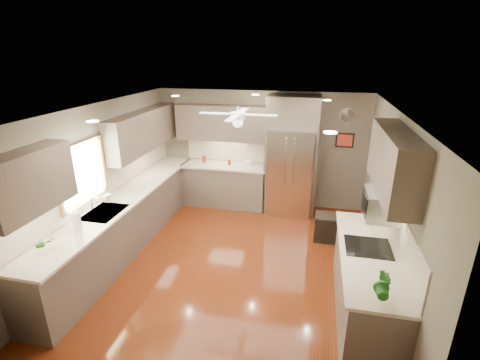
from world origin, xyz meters
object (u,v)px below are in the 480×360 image
at_px(canister_d, 229,162).
at_px(potted_plant_right, 383,286).
at_px(canister_a, 204,159).
at_px(bowl, 248,165).
at_px(microwave, 382,204).
at_px(refrigerator, 291,158).
at_px(paper_towel, 76,222).
at_px(potted_plant_left, 48,242).
at_px(soap_bottle, 108,197).
at_px(stool, 326,227).

distance_m(canister_d, potted_plant_right, 4.66).
bearing_deg(canister_a, bowl, -3.70).
bearing_deg(microwave, potted_plant_right, -95.57).
bearing_deg(microwave, canister_d, 134.02).
height_order(bowl, refrigerator, refrigerator).
relative_size(canister_a, refrigerator, 0.06).
height_order(canister_a, refrigerator, refrigerator).
bearing_deg(canister_d, paper_towel, -111.61).
bearing_deg(refrigerator, potted_plant_left, -124.78).
relative_size(soap_bottle, potted_plant_right, 0.61).
bearing_deg(potted_plant_left, paper_towel, 88.68).
bearing_deg(refrigerator, stool, -53.88).
bearing_deg(refrigerator, paper_towel, -128.73).
relative_size(microwave, stool, 1.14).
height_order(refrigerator, stool, refrigerator).
xyz_separation_m(stool, paper_towel, (-3.40, -2.23, 0.84)).
height_order(canister_a, canister_d, canister_a).
bearing_deg(potted_plant_right, paper_towel, 171.27).
bearing_deg(soap_bottle, bowl, 52.06).
bearing_deg(potted_plant_left, refrigerator, 55.22).
height_order(refrigerator, microwave, refrigerator).
xyz_separation_m(canister_a, paper_towel, (-0.72, -3.38, 0.06)).
height_order(potted_plant_left, refrigerator, refrigerator).
xyz_separation_m(canister_d, soap_bottle, (-1.44, -2.36, 0.05)).
bearing_deg(potted_plant_right, potted_plant_left, 179.05).
relative_size(potted_plant_left, bowl, 1.24).
xyz_separation_m(refrigerator, stool, (0.77, -1.05, -0.95)).
bearing_deg(paper_towel, refrigerator, 51.27).
distance_m(canister_a, potted_plant_left, 3.98).
height_order(potted_plant_right, microwave, microwave).
bearing_deg(canister_a, stool, -23.32).
xyz_separation_m(soap_bottle, bowl, (1.84, 2.37, -0.08)).
bearing_deg(canister_a, paper_towel, -102.08).
bearing_deg(stool, potted_plant_left, -141.11).
xyz_separation_m(soap_bottle, refrigerator, (2.76, 2.33, 0.14)).
relative_size(potted_plant_right, microwave, 0.64).
distance_m(refrigerator, microwave, 3.03).
relative_size(canister_d, potted_plant_right, 0.31).
distance_m(soap_bottle, stool, 3.84).
xyz_separation_m(canister_a, bowl, (0.99, -0.06, -0.05)).
xyz_separation_m(potted_plant_right, refrigerator, (-1.21, 3.87, 0.07)).
relative_size(potted_plant_left, microwave, 0.50).
relative_size(soap_bottle, refrigerator, 0.09).
distance_m(canister_a, bowl, 1.00).
distance_m(soap_bottle, refrigerator, 3.61).
relative_size(bowl, stool, 0.46).
relative_size(stool, paper_towel, 1.59).
distance_m(potted_plant_left, microwave, 4.14).
height_order(bowl, stool, bowl).
bearing_deg(stool, paper_towel, -146.78).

